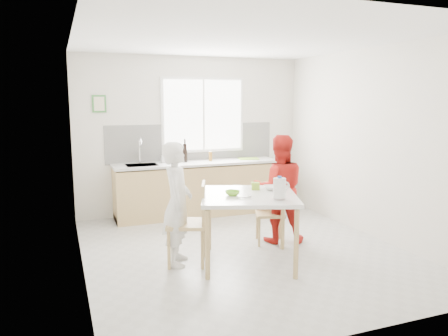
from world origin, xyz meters
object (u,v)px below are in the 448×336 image
at_px(wine_bottle_b, 185,153).
at_px(bowl_green, 232,193).
at_px(wine_bottle_a, 185,153).
at_px(dining_table, 249,201).
at_px(chair_far, 270,209).
at_px(person_white, 177,204).
at_px(chair_left, 193,220).
at_px(bowl_white, 272,188).
at_px(milk_jug, 280,188).
at_px(person_red, 279,189).

bearing_deg(wine_bottle_b, bowl_green, -92.86).
bearing_deg(wine_bottle_a, dining_table, -87.53).
height_order(chair_far, person_white, person_white).
xyz_separation_m(chair_left, wine_bottle_a, (0.53, 2.19, 0.53)).
xyz_separation_m(bowl_green, bowl_white, (0.57, 0.11, -0.00)).
height_order(bowl_green, milk_jug, milk_jug).
distance_m(dining_table, person_red, 0.95).
distance_m(person_white, wine_bottle_b, 2.31).
bearing_deg(milk_jug, bowl_white, 92.55).
xyz_separation_m(person_white, wine_bottle_b, (0.72, 2.17, 0.33)).
bearing_deg(person_red, bowl_green, 52.04).
height_order(chair_left, wine_bottle_b, wine_bottle_b).
distance_m(milk_jug, wine_bottle_a, 2.81).
bearing_deg(person_red, bowl_white, 72.67).
height_order(chair_left, milk_jug, milk_jug).
height_order(person_white, milk_jug, person_white).
relative_size(dining_table, bowl_white, 6.85).
bearing_deg(dining_table, person_red, 39.84).
distance_m(wine_bottle_a, wine_bottle_b, 0.05).
bearing_deg(bowl_white, chair_left, 174.47).
xyz_separation_m(chair_left, wine_bottle_b, (0.55, 2.23, 0.52)).
bearing_deg(wine_bottle_b, milk_jug, -84.10).
bearing_deg(wine_bottle_a, wine_bottle_b, 61.63).
height_order(person_red, bowl_white, person_red).
xyz_separation_m(chair_far, bowl_white, (-0.24, -0.51, 0.42)).
bearing_deg(wine_bottle_a, person_red, -65.37).
distance_m(bowl_white, wine_bottle_b, 2.38).
bearing_deg(wine_bottle_b, chair_left, -103.89).
relative_size(dining_table, chair_left, 1.43).
distance_m(chair_far, wine_bottle_b, 2.04).
relative_size(chair_left, person_white, 0.67).
bearing_deg(chair_left, bowl_green, 83.99).
bearing_deg(bowl_white, bowl_green, -168.94).
bearing_deg(chair_left, dining_table, 90.00).
relative_size(bowl_white, wine_bottle_a, 0.65).
xyz_separation_m(chair_left, chair_far, (1.24, 0.42, -0.09)).
bearing_deg(person_red, chair_far, 2.45).
distance_m(dining_table, bowl_green, 0.24).
height_order(dining_table, wine_bottle_b, wine_bottle_b).
bearing_deg(chair_left, wine_bottle_b, -173.98).
bearing_deg(chair_left, person_white, -90.00).
relative_size(dining_table, wine_bottle_b, 4.73).
height_order(bowl_white, milk_jug, milk_jug).
relative_size(person_white, person_red, 0.99).
bearing_deg(bowl_white, chair_far, 65.01).
height_order(person_white, wine_bottle_b, person_white).
bearing_deg(milk_jug, wine_bottle_b, 115.80).
relative_size(wine_bottle_a, wine_bottle_b, 1.07).
xyz_separation_m(bowl_white, wine_bottle_a, (-0.47, 2.29, 0.20)).
xyz_separation_m(dining_table, bowl_white, (0.37, 0.13, 0.11)).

